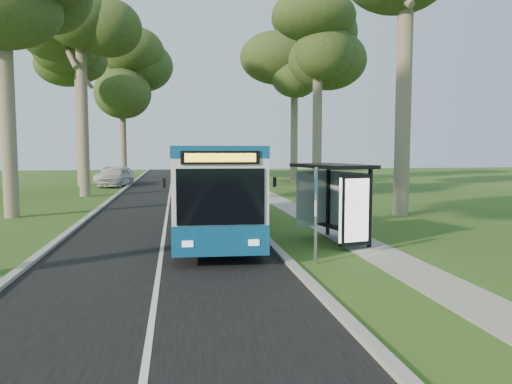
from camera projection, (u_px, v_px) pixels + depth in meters
ground at (269, 243)px, 16.66m from camera, size 120.00×120.00×0.00m
road at (168, 209)px, 25.94m from camera, size 7.00×100.00×0.02m
kerb_east at (234, 207)px, 26.49m from camera, size 0.25×100.00×0.12m
kerb_west at (98, 209)px, 25.39m from camera, size 0.25×100.00×0.12m
centre_line at (168, 209)px, 25.94m from camera, size 0.12×100.00×0.00m
footpath at (289, 207)px, 26.96m from camera, size 1.50×100.00×0.02m
bus at (215, 188)px, 18.85m from camera, size 3.17×12.30×3.23m
bus_stop_sign at (316, 204)px, 13.57m from camera, size 0.16×0.36×2.66m
bus_shelter at (340, 188)px, 16.28m from camera, size 2.32×3.37×2.64m
litter_bin at (256, 203)px, 24.65m from camera, size 0.52×0.52×0.90m
car_white at (116, 177)px, 41.30m from camera, size 2.85×4.91×1.57m
car_silver at (114, 176)px, 43.66m from camera, size 3.07×5.01×1.56m
tree_west_c at (80, 18)px, 31.95m from camera, size 5.20×5.20×15.49m
tree_west_d at (78, 47)px, 41.46m from camera, size 5.20×5.20×15.68m
tree_west_e at (122, 75)px, 51.76m from camera, size 5.20×5.20×14.56m
tree_east_c at (318, 37)px, 34.48m from camera, size 5.20×5.20×14.67m
tree_east_d at (295, 58)px, 46.42m from camera, size 5.20×5.20×15.57m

